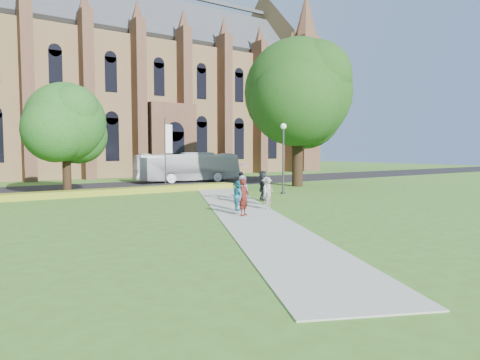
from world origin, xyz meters
TOP-DOWN VIEW (x-y plane):
  - ground at (0.00, 0.00)m, footprint 160.00×160.00m
  - road at (0.00, 20.00)m, footprint 160.00×10.00m
  - footpath at (0.00, 1.00)m, footprint 15.58×28.54m
  - flower_hedge at (-2.00, 13.20)m, footprint 18.00×1.40m
  - cathedral at (10.00, 39.73)m, footprint 52.60×18.25m
  - streetlamp at (7.50, 6.50)m, footprint 0.44×0.44m
  - large_tree at (13.00, 11.00)m, footprint 9.60×9.60m
  - street_tree_1 at (-6.00, 14.50)m, footprint 5.60×5.60m
  - banner_pole_0 at (2.11, 15.20)m, footprint 0.70×0.10m
  - tour_coach at (7.29, 21.34)m, footprint 11.05×4.11m
  - pedestrian_0 at (-1.13, -0.71)m, footprint 0.79×0.71m
  - pedestrian_1 at (-0.28, 0.98)m, footprint 0.92×0.98m
  - pedestrian_2 at (2.35, 1.90)m, footprint 1.14×1.22m
  - pedestrian_3 at (2.64, 4.99)m, footprint 1.16×0.74m
  - pedestrian_4 at (1.76, 3.56)m, footprint 0.83×0.54m
  - pedestrian_5 at (3.64, 3.93)m, footprint 1.26×1.85m
  - pedestrian_6 at (1.25, 0.33)m, footprint 0.75×0.66m
  - parasol at (1.94, 3.66)m, footprint 0.73×0.73m

SIDE VIEW (x-z plane):
  - ground at x=0.00m, z-range 0.00..0.00m
  - road at x=0.00m, z-range 0.00..0.02m
  - footpath at x=0.00m, z-range 0.00..0.04m
  - flower_hedge at x=-2.00m, z-range 0.00..0.45m
  - pedestrian_1 at x=-0.28m, z-range 0.04..1.64m
  - pedestrian_2 at x=2.35m, z-range 0.04..1.69m
  - pedestrian_4 at x=1.76m, z-range 0.04..1.73m
  - pedestrian_6 at x=1.25m, z-range 0.04..1.77m
  - pedestrian_0 at x=-1.13m, z-range 0.04..1.86m
  - pedestrian_3 at x=2.64m, z-range 0.04..1.87m
  - pedestrian_5 at x=3.64m, z-range 0.04..1.95m
  - tour_coach at x=7.29m, z-range 0.02..3.03m
  - parasol at x=1.94m, z-range 1.73..2.35m
  - streetlamp at x=7.50m, z-range 0.68..5.92m
  - banner_pole_0 at x=2.11m, z-range 0.39..6.39m
  - street_tree_1 at x=-6.00m, z-range 1.20..9.25m
  - large_tree at x=13.00m, z-range 1.77..14.97m
  - cathedral at x=10.00m, z-range -1.02..26.98m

